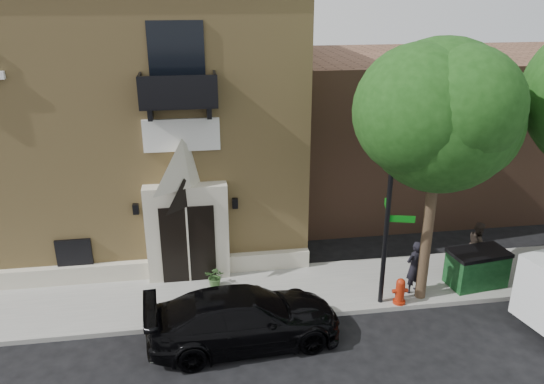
# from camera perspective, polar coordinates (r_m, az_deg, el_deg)

# --- Properties ---
(ground) EXTENTS (120.00, 120.00, 0.00)m
(ground) POSITION_cam_1_polar(r_m,az_deg,el_deg) (15.70, -4.89, -14.20)
(ground) COLOR black
(ground) RESTS_ON ground
(sidewalk) EXTENTS (42.00, 3.00, 0.15)m
(sidewalk) POSITION_cam_1_polar(r_m,az_deg,el_deg) (16.96, -1.84, -10.82)
(sidewalk) COLOR gray
(sidewalk) RESTS_ON ground
(church) EXTENTS (12.20, 11.01, 9.30)m
(church) POSITION_cam_1_polar(r_m,az_deg,el_deg) (21.33, -14.95, 8.54)
(church) COLOR tan
(church) RESTS_ON ground
(neighbour_building) EXTENTS (18.00, 8.00, 6.40)m
(neighbour_building) POSITION_cam_1_polar(r_m,az_deg,el_deg) (25.85, 21.05, 6.72)
(neighbour_building) COLOR brown
(neighbour_building) RESTS_ON ground
(street_tree_left) EXTENTS (4.97, 4.38, 7.77)m
(street_tree_left) POSITION_cam_1_polar(r_m,az_deg,el_deg) (15.06, 17.99, 7.89)
(street_tree_left) COLOR #38281C
(street_tree_left) RESTS_ON sidewalk
(black_sedan) EXTENTS (5.38, 2.52, 1.52)m
(black_sedan) POSITION_cam_1_polar(r_m,az_deg,el_deg) (14.67, -2.99, -13.36)
(black_sedan) COLOR black
(black_sedan) RESTS_ON ground
(street_sign) EXTENTS (0.83, 0.97, 5.35)m
(street_sign) POSITION_cam_1_polar(r_m,az_deg,el_deg) (15.50, 12.34, -3.00)
(street_sign) COLOR black
(street_sign) RESTS_ON sidewalk
(fire_hydrant) EXTENTS (0.47, 0.38, 0.83)m
(fire_hydrant) POSITION_cam_1_polar(r_m,az_deg,el_deg) (16.60, 13.61, -10.32)
(fire_hydrant) COLOR #9D220B
(fire_hydrant) RESTS_ON sidewalk
(dumpster) EXTENTS (1.93, 1.26, 1.18)m
(dumpster) POSITION_cam_1_polar(r_m,az_deg,el_deg) (18.19, 21.17, -7.58)
(dumpster) COLOR #0E3416
(dumpster) RESTS_ON sidewalk
(planter) EXTENTS (0.76, 0.71, 0.69)m
(planter) POSITION_cam_1_polar(r_m,az_deg,el_deg) (17.09, -6.10, -9.04)
(planter) COLOR #3B612F
(planter) RESTS_ON sidewalk
(pedestrian_near) EXTENTS (0.74, 0.61, 1.74)m
(pedestrian_near) POSITION_cam_1_polar(r_m,az_deg,el_deg) (17.04, 15.06, -7.79)
(pedestrian_near) COLOR black
(pedestrian_near) RESTS_ON sidewalk
(pedestrian_far) EXTENTS (0.81, 0.91, 1.58)m
(pedestrian_far) POSITION_cam_1_polar(r_m,az_deg,el_deg) (19.31, 21.24, -5.24)
(pedestrian_far) COLOR #2F2620
(pedestrian_far) RESTS_ON sidewalk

